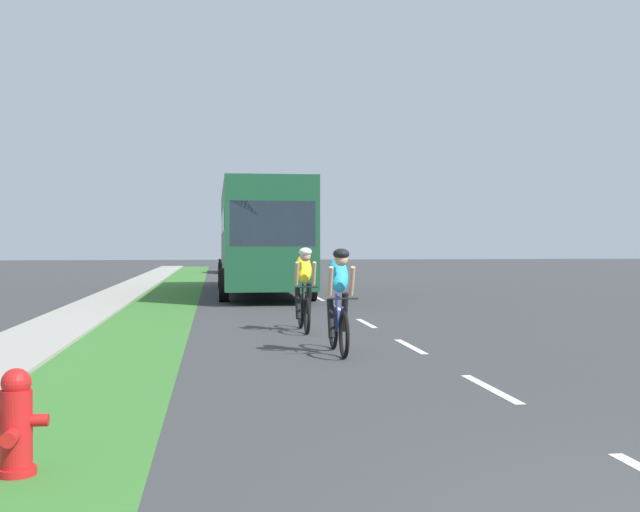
# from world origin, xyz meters

# --- Properties ---
(ground_plane) EXTENTS (120.00, 120.00, 0.00)m
(ground_plane) POSITION_xyz_m (0.00, 20.00, 0.00)
(ground_plane) COLOR #38383A
(grass_verge) EXTENTS (1.85, 70.00, 0.01)m
(grass_verge) POSITION_xyz_m (-4.50, 20.00, 0.00)
(grass_verge) COLOR #38722D
(grass_verge) RESTS_ON ground_plane
(sidewalk_concrete) EXTENTS (1.52, 70.00, 0.10)m
(sidewalk_concrete) POSITION_xyz_m (-6.19, 20.00, 0.00)
(sidewalk_concrete) COLOR #9E998E
(sidewalk_concrete) RESTS_ON ground_plane
(lane_markings_center) EXTENTS (0.12, 54.07, 0.01)m
(lane_markings_center) POSITION_xyz_m (0.00, 24.00, 0.00)
(lane_markings_center) COLOR white
(lane_markings_center) RESTS_ON ground_plane
(fire_hydrant_red) EXTENTS (0.44, 0.38, 0.76)m
(fire_hydrant_red) POSITION_xyz_m (-4.50, 2.51, 0.37)
(fire_hydrant_red) COLOR red
(fire_hydrant_red) RESTS_ON ground_plane
(cyclist_lead) EXTENTS (0.42, 1.72, 1.58)m
(cyclist_lead) POSITION_xyz_m (-1.27, 8.37, 0.81)
(cyclist_lead) COLOR black
(cyclist_lead) RESTS_ON ground_plane
(cyclist_trailing) EXTENTS (0.42, 1.72, 1.58)m
(cyclist_trailing) POSITION_xyz_m (-1.45, 11.47, 0.81)
(cyclist_trailing) COLOR black
(cyclist_trailing) RESTS_ON ground_plane
(bus_dark_green) EXTENTS (2.78, 11.60, 3.48)m
(bus_dark_green) POSITION_xyz_m (-1.61, 23.14, 1.98)
(bus_dark_green) COLOR #194C2D
(bus_dark_green) RESTS_ON ground_plane
(pickup_white) EXTENTS (2.22, 5.10, 1.64)m
(pickup_white) POSITION_xyz_m (-1.80, 42.53, 0.83)
(pickup_white) COLOR silver
(pickup_white) RESTS_ON ground_plane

